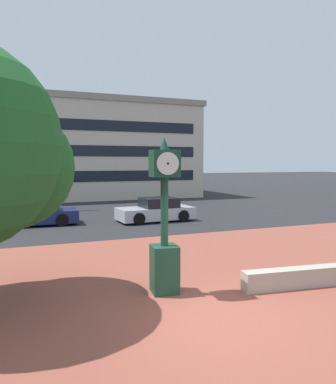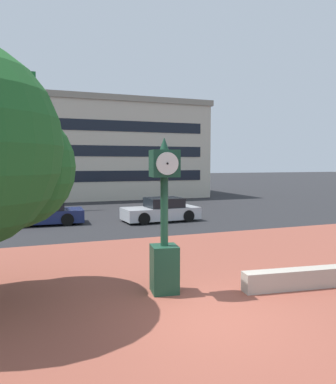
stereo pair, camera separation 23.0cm
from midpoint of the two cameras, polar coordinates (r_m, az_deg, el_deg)
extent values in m
plane|color=#262628|center=(8.31, 6.21, -18.18)|extent=(200.00, 200.00, 0.00)
cube|color=brown|center=(10.20, 0.09, -13.79)|extent=(44.00, 12.45, 0.01)
cube|color=#ADA393|center=(10.49, 18.79, -12.11)|extent=(3.22, 0.79, 0.50)
cube|color=#19422D|center=(9.48, -1.25, -11.54)|extent=(0.71, 0.71, 1.17)
cylinder|color=#19422D|center=(9.19, -1.27, -2.96)|extent=(0.19, 0.19, 1.68)
cube|color=#19422D|center=(9.11, -1.28, 4.32)|extent=(0.73, 0.73, 0.65)
cylinder|color=white|center=(9.45, -1.74, 4.32)|extent=(0.53, 0.10, 0.53)
sphere|color=black|center=(9.47, -1.77, 4.32)|extent=(0.05, 0.05, 0.05)
cylinder|color=white|center=(8.78, -0.78, 4.32)|extent=(0.53, 0.10, 0.53)
sphere|color=black|center=(8.77, -0.75, 4.32)|extent=(0.05, 0.05, 0.05)
cone|color=#19422D|center=(9.13, -1.28, 7.32)|extent=(0.23, 0.23, 0.30)
sphere|color=#236028|center=(9.91, -23.19, 3.50)|extent=(3.02, 3.02, 3.02)
cube|color=#B7BABF|center=(20.77, -2.25, -3.20)|extent=(4.19, 2.03, 0.64)
cube|color=black|center=(20.78, -1.73, -1.64)|extent=(1.96, 1.67, 0.56)
cylinder|color=black|center=(19.54, -4.75, -4.05)|extent=(0.65, 0.25, 0.64)
cylinder|color=black|center=(21.15, -6.34, -3.42)|extent=(0.65, 0.25, 0.64)
cylinder|color=black|center=(20.53, 1.98, -3.63)|extent=(0.65, 0.25, 0.64)
cylinder|color=black|center=(22.08, -0.03, -3.06)|extent=(0.65, 0.25, 0.64)
cube|color=navy|center=(20.66, -20.02, -3.51)|extent=(4.53, 2.05, 0.64)
cube|color=black|center=(20.59, -19.44, -1.95)|extent=(2.12, 1.69, 0.56)
cylinder|color=black|center=(19.88, -24.02, -4.28)|extent=(0.65, 0.25, 0.64)
cylinder|color=black|center=(21.59, -23.66, -3.60)|extent=(0.65, 0.25, 0.64)
cylinder|color=black|center=(19.85, -16.03, -4.08)|extent=(0.65, 0.25, 0.64)
cylinder|color=black|center=(21.56, -16.31, -3.42)|extent=(0.65, 0.25, 0.64)
cylinder|color=silver|center=(27.77, -23.48, 7.32)|extent=(0.12, 0.12, 9.55)
sphere|color=gold|center=(28.46, -23.79, 17.09)|extent=(0.14, 0.14, 0.14)
cube|color=#19662D|center=(28.36, -22.10, 16.31)|extent=(1.46, 0.02, 0.43)
cube|color=white|center=(28.27, -22.08, 15.46)|extent=(1.46, 0.02, 0.43)
cube|color=beige|center=(38.14, -13.83, 5.77)|extent=(21.03, 13.15, 8.36)
cube|color=gray|center=(38.51, -13.95, 12.37)|extent=(21.45, 13.42, 0.50)
cube|color=black|center=(31.64, -12.03, 2.32)|extent=(18.93, 0.04, 0.90)
cube|color=black|center=(31.63, -12.09, 6.10)|extent=(18.93, 0.04, 0.90)
cube|color=black|center=(31.77, -12.15, 9.87)|extent=(18.93, 0.04, 0.90)
camera|label=1|loc=(0.12, -90.71, -0.06)|focal=35.34mm
camera|label=2|loc=(0.12, 89.29, 0.06)|focal=35.34mm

